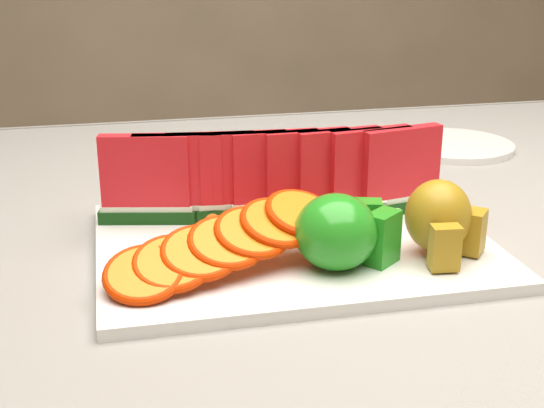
% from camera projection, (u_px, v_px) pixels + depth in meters
% --- Properties ---
extents(table, '(1.40, 0.90, 0.75)m').
position_uv_depth(table, '(328.00, 296.00, 0.92)').
color(table, '#523A1D').
rests_on(table, ground).
extents(tablecloth, '(1.53, 1.03, 0.20)m').
position_uv_depth(tablecloth, '(329.00, 249.00, 0.89)').
color(tablecloth, gray).
rests_on(tablecloth, table).
extents(platter, '(0.40, 0.30, 0.01)m').
position_uv_depth(platter, '(294.00, 245.00, 0.78)').
color(platter, silver).
rests_on(platter, tablecloth).
extents(apple_cluster, '(0.11, 0.10, 0.07)m').
position_uv_depth(apple_cluster, '(342.00, 232.00, 0.72)').
color(apple_cluster, '#328512').
rests_on(apple_cluster, platter).
extents(pear_cluster, '(0.09, 0.09, 0.07)m').
position_uv_depth(pear_cluster, '(441.00, 219.00, 0.73)').
color(pear_cluster, '#AE821D').
rests_on(pear_cluster, platter).
extents(side_plate, '(0.21, 0.21, 0.01)m').
position_uv_depth(side_plate, '(453.00, 146.00, 1.15)').
color(side_plate, silver).
rests_on(side_plate, tablecloth).
extents(fork, '(0.06, 0.19, 0.00)m').
position_uv_depth(fork, '(205.00, 176.00, 1.02)').
color(fork, silver).
rests_on(fork, tablecloth).
extents(watermelon_row, '(0.39, 0.07, 0.10)m').
position_uv_depth(watermelon_row, '(275.00, 177.00, 0.83)').
color(watermelon_row, '#0E3917').
rests_on(watermelon_row, platter).
extents(orange_fan_front, '(0.25, 0.14, 0.06)m').
position_uv_depth(orange_fan_front, '(227.00, 242.00, 0.70)').
color(orange_fan_front, '#CD6811').
rests_on(orange_fan_front, platter).
extents(orange_fan_back, '(0.24, 0.10, 0.04)m').
position_uv_depth(orange_fan_back, '(245.00, 187.00, 0.88)').
color(orange_fan_back, '#CD6811').
rests_on(orange_fan_back, platter).
extents(tangerine_segments, '(0.16, 0.06, 0.02)m').
position_uv_depth(tangerine_segments, '(274.00, 222.00, 0.80)').
color(tangerine_segments, orange).
rests_on(tangerine_segments, platter).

